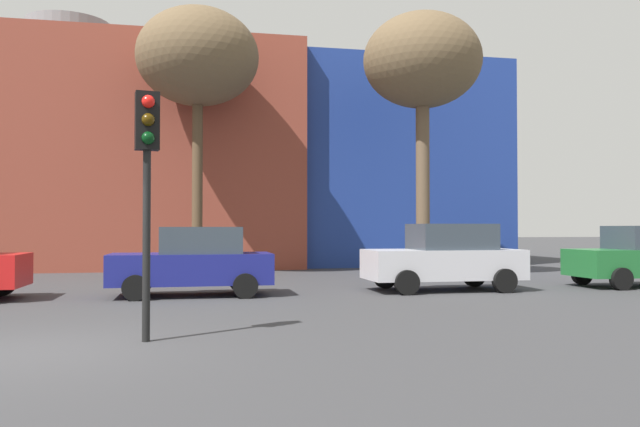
{
  "coord_description": "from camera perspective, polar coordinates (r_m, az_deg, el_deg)",
  "views": [
    {
      "loc": [
        2.26,
        -9.61,
        1.75
      ],
      "look_at": [
        6.27,
        9.98,
        2.2
      ],
      "focal_mm": 35.85,
      "sensor_mm": 36.0,
      "label": 1
    }
  ],
  "objects": [
    {
      "name": "building_backdrop",
      "position": [
        33.67,
        -21.61,
        4.14
      ],
      "size": [
        41.26,
        13.71,
        11.8
      ],
      "color": "brown",
      "rests_on": "ground_plane"
    },
    {
      "name": "bare_tree_1",
      "position": [
        24.18,
        9.12,
        13.08
      ],
      "size": [
        4.31,
        4.31,
        9.58
      ],
      "color": "brown",
      "rests_on": "ground_plane"
    },
    {
      "name": "parked_car_3",
      "position": [
        18.16,
        11.09,
        -3.86
      ],
      "size": [
        4.29,
        2.1,
        1.86
      ],
      "rotation": [
        0.0,
        0.0,
        3.14
      ],
      "color": "silver",
      "rests_on": "ground_plane"
    },
    {
      "name": "ground_plane",
      "position": [
        10.03,
        -24.9,
        -11.2
      ],
      "size": [
        200.0,
        200.0,
        0.0
      ],
      "primitive_type": "plane",
      "color": "#38383A"
    },
    {
      "name": "bare_tree_0",
      "position": [
        24.9,
        -10.85,
        13.43
      ],
      "size": [
        4.54,
        4.54,
        9.95
      ],
      "color": "brown",
      "rests_on": "ground_plane"
    },
    {
      "name": "parked_car_2",
      "position": [
        16.76,
        -11.2,
        -4.23
      ],
      "size": [
        4.08,
        2.0,
        1.77
      ],
      "rotation": [
        0.0,
        0.0,
        3.14
      ],
      "color": "navy",
      "rests_on": "ground_plane"
    },
    {
      "name": "traffic_light_island",
      "position": [
        10.22,
        -15.17,
        4.85
      ],
      "size": [
        0.39,
        0.39,
        3.85
      ],
      "rotation": [
        0.0,
        0.0,
        -1.41
      ],
      "color": "black",
      "rests_on": "ground_plane"
    }
  ]
}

